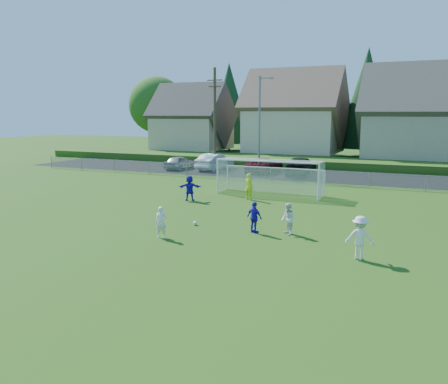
{
  "coord_description": "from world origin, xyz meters",
  "views": [
    {
      "loc": [
        10.52,
        -15.47,
        5.74
      ],
      "look_at": [
        0.0,
        8.0,
        1.4
      ],
      "focal_mm": 38.0,
      "sensor_mm": 36.0,
      "label": 1
    }
  ],
  "objects": [
    {
      "name": "ground",
      "position": [
        0.0,
        0.0,
        0.0
      ],
      "size": [
        160.0,
        160.0,
        0.0
      ],
      "primitive_type": "plane",
      "color": "#193D0C",
      "rests_on": "ground"
    },
    {
      "name": "player_white_b",
      "position": [
        4.34,
        5.72,
        0.75
      ],
      "size": [
        0.91,
        0.92,
        1.5
      ],
      "primitive_type": "imported",
      "rotation": [
        0.0,
        0.0,
        -0.85
      ],
      "color": "white",
      "rests_on": "ground"
    },
    {
      "name": "player_white_a",
      "position": [
        -0.83,
        2.76,
        0.73
      ],
      "size": [
        0.62,
        0.52,
        1.46
      ],
      "primitive_type": "imported",
      "rotation": [
        0.0,
        0.0,
        0.38
      ],
      "color": "white",
      "rests_on": "ground"
    },
    {
      "name": "car_b",
      "position": [
        -9.77,
        27.49,
        0.82
      ],
      "size": [
        2.17,
        5.12,
        1.64
      ],
      "primitive_type": "imported",
      "rotation": [
        0.0,
        0.0,
        3.05
      ],
      "color": "white",
      "rests_on": "ground"
    },
    {
      "name": "player_blue_b",
      "position": [
        -4.09,
        11.61,
        0.83
      ],
      "size": [
        1.61,
        1.05,
        1.66
      ],
      "primitive_type": "imported",
      "rotation": [
        0.0,
        0.0,
        3.54
      ],
      "color": "#2212B1",
      "rests_on": "ground"
    },
    {
      "name": "chainlink_fence",
      "position": [
        0.0,
        22.0,
        0.63
      ],
      "size": [
        52.06,
        0.06,
        1.2
      ],
      "color": "gray",
      "rests_on": "ground"
    },
    {
      "name": "houses_row",
      "position": [
        1.97,
        42.46,
        7.33
      ],
      "size": [
        53.9,
        11.45,
        13.27
      ],
      "color": "tan",
      "rests_on": "ground"
    },
    {
      "name": "car_a",
      "position": [
        -13.26,
        26.52,
        0.69
      ],
      "size": [
        1.84,
        4.12,
        1.38
      ],
      "primitive_type": "imported",
      "rotation": [
        0.0,
        0.0,
        3.09
      ],
      "color": "gray",
      "rests_on": "ground"
    },
    {
      "name": "tree_row",
      "position": [
        1.04,
        48.74,
        6.91
      ],
      "size": [
        65.98,
        12.36,
        13.8
      ],
      "color": "#382616",
      "rests_on": "ground"
    },
    {
      "name": "player_white_c",
      "position": [
        8.01,
        3.19,
        0.87
      ],
      "size": [
        1.17,
        0.73,
        1.75
      ],
      "primitive_type": "imported",
      "rotation": [
        0.0,
        0.0,
        3.22
      ],
      "color": "white",
      "rests_on": "ground"
    },
    {
      "name": "utility_pole",
      "position": [
        -9.5,
        27.0,
        5.15
      ],
      "size": [
        1.6,
        0.26,
        10.0
      ],
      "color": "#473321",
      "rests_on": "ground"
    },
    {
      "name": "grass_embankment",
      "position": [
        0.0,
        35.0,
        0.4
      ],
      "size": [
        70.0,
        6.0,
        0.8
      ],
      "primitive_type": "cube",
      "color": "#1E420F",
      "rests_on": "ground"
    },
    {
      "name": "soccer_ball",
      "position": [
        -0.54,
        5.59,
        0.11
      ],
      "size": [
        0.22,
        0.22,
        0.22
      ],
      "primitive_type": "sphere",
      "color": "white",
      "rests_on": "ground"
    },
    {
      "name": "soccer_goal",
      "position": [
        0.0,
        16.05,
        1.63
      ],
      "size": [
        7.42,
        1.9,
        2.5
      ],
      "color": "white",
      "rests_on": "ground"
    },
    {
      "name": "streetlight",
      "position": [
        -4.45,
        26.0,
        4.84
      ],
      "size": [
        1.38,
        0.18,
        9.0
      ],
      "color": "slate",
      "rests_on": "ground"
    },
    {
      "name": "car_c",
      "position": [
        -4.53,
        27.66,
        0.7
      ],
      "size": [
        2.68,
        5.16,
        1.39
      ],
      "primitive_type": "imported",
      "rotation": [
        0.0,
        0.0,
        3.07
      ],
      "color": "#55091B",
      "rests_on": "ground"
    },
    {
      "name": "asphalt_lot",
      "position": [
        0.0,
        27.5,
        0.01
      ],
      "size": [
        60.0,
        60.0,
        0.0
      ],
      "primitive_type": "plane",
      "color": "black",
      "rests_on": "ground"
    },
    {
      "name": "player_blue_a",
      "position": [
        2.77,
        5.39,
        0.76
      ],
      "size": [
        0.96,
        0.67,
        1.51
      ],
      "primitive_type": "imported",
      "rotation": [
        0.0,
        0.0,
        2.76
      ],
      "color": "#2212B1",
      "rests_on": "ground"
    },
    {
      "name": "goalkeeper",
      "position": [
        -0.66,
        13.5,
        0.87
      ],
      "size": [
        0.72,
        0.57,
        1.75
      ],
      "primitive_type": "imported",
      "rotation": [
        0.0,
        0.0,
        2.88
      ],
      "color": "#CAE91B",
      "rests_on": "ground"
    },
    {
      "name": "car_d",
      "position": [
        -0.77,
        26.91,
        0.82
      ],
      "size": [
        2.81,
        5.85,
        1.64
      ],
      "primitive_type": "imported",
      "rotation": [
        0.0,
        0.0,
        3.23
      ],
      "color": "black",
      "rests_on": "ground"
    }
  ]
}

